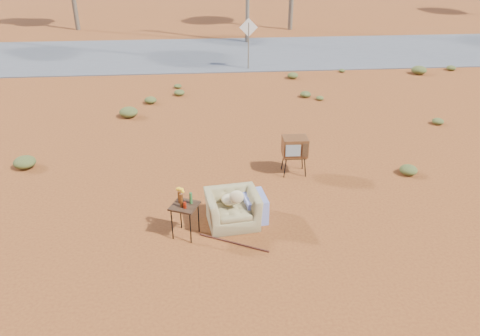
{
  "coord_description": "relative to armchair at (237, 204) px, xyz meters",
  "views": [
    {
      "loc": [
        -0.6,
        -8.2,
        5.48
      ],
      "look_at": [
        0.19,
        0.94,
        0.8
      ],
      "focal_mm": 35.0,
      "sensor_mm": 36.0,
      "label": 1
    }
  ],
  "objects": [
    {
      "name": "side_table",
      "position": [
        -1.07,
        -0.35,
        0.3
      ],
      "size": [
        0.65,
        0.65,
        1.0
      ],
      "rotation": [
        0.0,
        0.0,
        -0.41
      ],
      "color": "#3D2516",
      "rests_on": "ground"
    },
    {
      "name": "ground",
      "position": [
        -0.04,
        -0.02,
        -0.44
      ],
      "size": [
        140.0,
        140.0,
        0.0
      ],
      "primitive_type": "plane",
      "color": "brown",
      "rests_on": "ground"
    },
    {
      "name": "scrub_patch",
      "position": [
        -0.86,
        4.39,
        -0.3
      ],
      "size": [
        17.49,
        8.07,
        0.33
      ],
      "color": "#4F5525",
      "rests_on": "ground"
    },
    {
      "name": "highway",
      "position": [
        -0.04,
        14.98,
        -0.42
      ],
      "size": [
        140.0,
        7.0,
        0.04
      ],
      "primitive_type": "cube",
      "color": "#565659",
      "rests_on": "ground"
    },
    {
      "name": "tv_unit",
      "position": [
        1.6,
        2.08,
        0.29
      ],
      "size": [
        0.62,
        0.5,
        0.98
      ],
      "rotation": [
        0.0,
        0.0,
        -0.02
      ],
      "color": "black",
      "rests_on": "ground"
    },
    {
      "name": "armchair",
      "position": [
        0.0,
        0.0,
        0.0
      ],
      "size": [
        1.32,
        0.95,
        0.94
      ],
      "rotation": [
        0.0,
        0.0,
        0.13
      ],
      "color": "#8F7D4E",
      "rests_on": "ground"
    },
    {
      "name": "rusty_bar",
      "position": [
        -0.12,
        -0.76,
        -0.42
      ],
      "size": [
        1.32,
        0.72,
        0.04
      ],
      "primitive_type": "cylinder",
      "rotation": [
        0.0,
        1.57,
        -0.48
      ],
      "color": "#481D13",
      "rests_on": "ground"
    },
    {
      "name": "road_sign",
      "position": [
        1.46,
        11.98,
        1.06
      ],
      "size": [
        0.78,
        0.06,
        2.19
      ],
      "color": "brown",
      "rests_on": "ground"
    }
  ]
}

